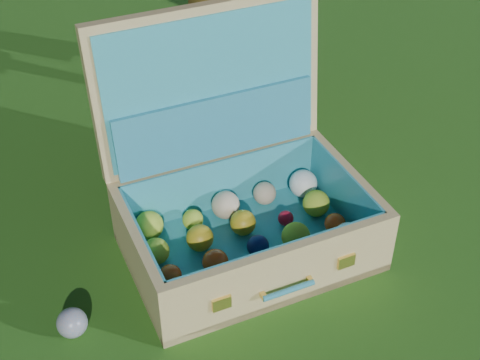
% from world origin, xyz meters
% --- Properties ---
extents(ground, '(60.00, 60.00, 0.00)m').
position_xyz_m(ground, '(0.00, 0.00, 0.00)').
color(ground, '#215114').
rests_on(ground, ground).
extents(stray_ball, '(0.08, 0.08, 0.08)m').
position_xyz_m(stray_ball, '(-0.36, -0.20, 0.04)').
color(stray_ball, teal).
rests_on(stray_ball, ground).
extents(suitcase, '(0.75, 0.64, 0.65)m').
position_xyz_m(suitcase, '(0.15, 0.05, 0.18)').
color(suitcase, tan).
rests_on(suitcase, ground).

